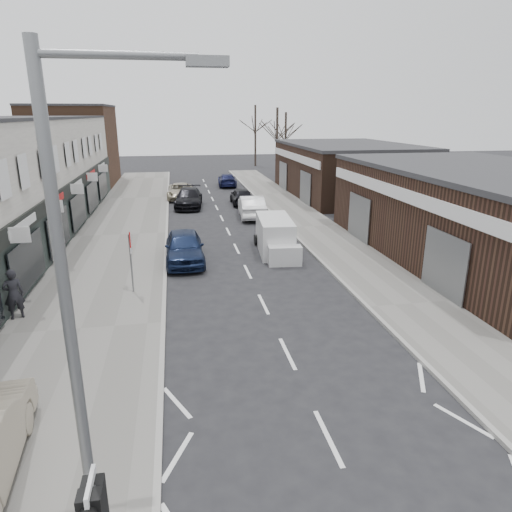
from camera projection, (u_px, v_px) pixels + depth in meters
name	position (u px, v px, depth m)	size (l,w,h in m)	color
ground	(361.00, 506.00, 8.86)	(160.00, 160.00, 0.00)	black
pavement_left	(121.00, 235.00, 28.39)	(5.50, 64.00, 0.12)	slate
pavement_right	(314.00, 227.00, 30.48)	(3.50, 64.00, 0.12)	slate
brick_block_far	(73.00, 147.00, 47.70)	(8.00, 10.00, 8.00)	#4D3121
right_unit_near	(487.00, 216.00, 23.44)	(10.00, 18.00, 4.50)	#352118
right_unit_far	(347.00, 171.00, 42.23)	(10.00, 16.00, 4.50)	#352118
tree_far_a	(277.00, 176.00, 55.47)	(3.60, 3.60, 8.00)	#382D26
tree_far_b	(285.00, 170.00, 61.53)	(3.60, 3.60, 7.50)	#382D26
tree_far_c	(255.00, 166.00, 66.67)	(3.60, 3.60, 8.50)	#382D26
street_lamp	(83.00, 327.00, 5.97)	(2.23, 0.22, 8.00)	slate
warning_sign	(131.00, 244.00, 18.62)	(0.12, 0.80, 2.70)	slate
white_van	(275.00, 237.00, 24.83)	(2.06, 4.99, 1.89)	silver
pedestrian	(14.00, 294.00, 16.47)	(0.69, 0.45, 1.89)	black
parked_car_left_a	(184.00, 247.00, 23.23)	(1.91, 4.76, 1.62)	#131F3D
parked_car_left_b	(189.00, 198.00, 37.03)	(2.11, 5.18, 1.50)	black
parked_car_left_c	(180.00, 191.00, 40.70)	(2.26, 4.90, 1.36)	#A59C84
parked_car_right_a	(251.00, 206.00, 33.40)	(1.69, 4.84, 1.59)	white
parked_car_right_b	(241.00, 196.00, 38.16)	(1.66, 4.13, 1.41)	black
parked_car_right_c	(227.00, 180.00, 47.88)	(1.84, 4.52, 1.31)	#13173C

